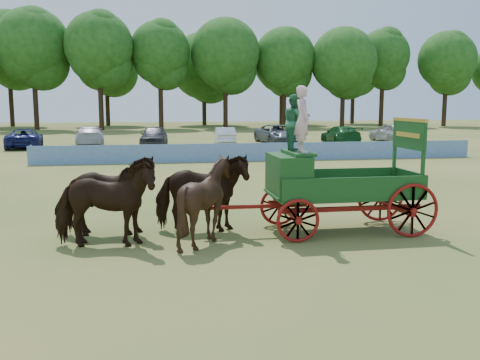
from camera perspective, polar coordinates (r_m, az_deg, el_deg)
name	(u,v)px	position (r m, az deg, el deg)	size (l,w,h in m)	color
ground	(450,237)	(14.77, 21.52, -5.64)	(160.00, 160.00, 0.00)	olive
horse_lead_left	(105,204)	(12.96, -14.25, -2.48)	(1.13, 2.48, 2.09)	black
horse_lead_right	(108,196)	(14.04, -13.92, -1.64)	(1.13, 2.48, 2.09)	black
horse_wheel_left	(206,201)	(12.99, -3.63, -2.20)	(1.69, 1.90, 2.10)	black
horse_wheel_right	(202,193)	(14.07, -4.12, -1.40)	(1.13, 2.48, 2.09)	black
farm_dray	(317,171)	(14.07, 8.18, 0.92)	(5.99, 2.00, 3.81)	maroon
sponsor_banner	(263,152)	(31.05, 2.46, 3.01)	(26.00, 0.08, 1.05)	#1C5298
parked_cars	(165,136)	(42.48, -8.04, 4.71)	(41.43, 7.43, 1.62)	silver
treeline	(164,56)	(72.82, -8.11, 12.95)	(93.24, 20.72, 15.65)	#382314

